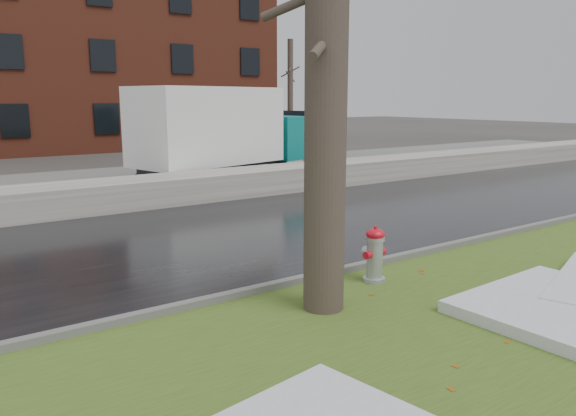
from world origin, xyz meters
TOP-DOWN VIEW (x-y plane):
  - ground at (0.00, 0.00)m, footprint 120.00×120.00m
  - verge at (0.00, -1.25)m, footprint 60.00×4.50m
  - road at (0.00, 4.50)m, footprint 60.00×7.00m
  - parking_lot at (0.00, 13.00)m, footprint 60.00×9.00m
  - curb at (0.00, 1.00)m, footprint 60.00×0.15m
  - snowbank at (0.00, 8.70)m, footprint 60.00×1.60m
  - brick_building at (2.00, 30.00)m, footprint 26.00×12.00m
  - bg_tree_right at (16.00, 24.00)m, footprint 1.40×1.62m
  - fire_hydrant at (0.83, 0.38)m, footprint 0.43×0.38m
  - tree at (-0.52, -0.04)m, footprint 1.24×1.45m
  - box_truck at (4.53, 11.48)m, footprint 9.75×4.13m
  - snow_patch_near at (1.98, -1.99)m, footprint 2.68×2.11m

SIDE VIEW (x-z plane):
  - ground at x=0.00m, z-range 0.00..0.00m
  - road at x=0.00m, z-range 0.00..0.03m
  - parking_lot at x=0.00m, z-range 0.00..0.03m
  - verge at x=0.00m, z-range 0.00..0.04m
  - curb at x=0.00m, z-range 0.00..0.14m
  - snow_patch_near at x=1.98m, z-range 0.04..0.20m
  - snowbank at x=0.00m, z-range 0.00..0.75m
  - fire_hydrant at x=0.83m, z-range 0.07..0.96m
  - box_truck at x=4.53m, z-range 0.09..3.32m
  - bg_tree_right at x=16.00m, z-range 0.08..6.58m
  - tree at x=-0.52m, z-range 0.06..6.95m
  - brick_building at x=2.00m, z-range 0.00..10.00m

